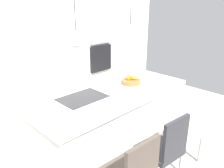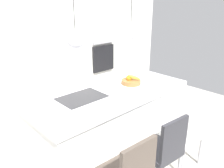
{
  "view_description": "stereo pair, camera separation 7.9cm",
  "coord_description": "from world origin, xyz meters",
  "px_view_note": "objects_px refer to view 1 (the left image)",
  "views": [
    {
      "loc": [
        -1.91,
        -2.03,
        2.04
      ],
      "look_at": [
        0.1,
        0.0,
        0.99
      ],
      "focal_mm": 36.31,
      "sensor_mm": 36.0,
      "label": 1
    },
    {
      "loc": [
        -1.85,
        -2.09,
        2.04
      ],
      "look_at": [
        0.1,
        0.0,
        0.99
      ],
      "focal_mm": 36.31,
      "sensor_mm": 36.0,
      "label": 2
    }
  ],
  "objects_px": {
    "fruit_bowl": "(131,81)",
    "oven": "(101,58)",
    "chair_far": "(187,131)",
    "chair_middle": "(165,148)",
    "microwave": "(100,35)"
  },
  "relations": [
    {
      "from": "fruit_bowl",
      "to": "chair_far",
      "type": "xyz_separation_m",
      "value": [
        0.12,
        -0.85,
        -0.5
      ]
    },
    {
      "from": "microwave",
      "to": "chair_middle",
      "type": "distance_m",
      "value": 2.97
    },
    {
      "from": "fruit_bowl",
      "to": "oven",
      "type": "distance_m",
      "value": 1.9
    },
    {
      "from": "fruit_bowl",
      "to": "microwave",
      "type": "xyz_separation_m",
      "value": [
        0.92,
        1.66,
        0.38
      ]
    },
    {
      "from": "microwave",
      "to": "chair_far",
      "type": "relative_size",
      "value": 0.64
    },
    {
      "from": "oven",
      "to": "chair_far",
      "type": "distance_m",
      "value": 2.66
    },
    {
      "from": "fruit_bowl",
      "to": "chair_middle",
      "type": "distance_m",
      "value": 1.06
    },
    {
      "from": "chair_middle",
      "to": "microwave",
      "type": "bearing_deg",
      "value": 62.46
    },
    {
      "from": "microwave",
      "to": "chair_middle",
      "type": "relative_size",
      "value": 0.59
    },
    {
      "from": "fruit_bowl",
      "to": "microwave",
      "type": "bearing_deg",
      "value": 61.04
    },
    {
      "from": "microwave",
      "to": "oven",
      "type": "xyz_separation_m",
      "value": [
        0.0,
        0.0,
        -0.5
      ]
    },
    {
      "from": "chair_middle",
      "to": "chair_far",
      "type": "relative_size",
      "value": 1.09
    },
    {
      "from": "microwave",
      "to": "chair_middle",
      "type": "xyz_separation_m",
      "value": [
        -1.31,
        -2.52,
        -0.86
      ]
    },
    {
      "from": "microwave",
      "to": "oven",
      "type": "relative_size",
      "value": 0.96
    },
    {
      "from": "fruit_bowl",
      "to": "microwave",
      "type": "relative_size",
      "value": 0.5
    }
  ]
}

